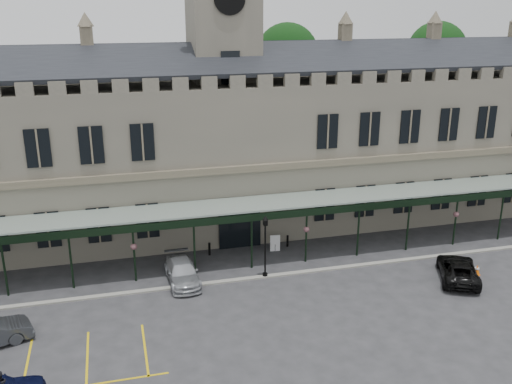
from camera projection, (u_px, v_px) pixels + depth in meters
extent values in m
plane|color=#2D2D30|center=(282.00, 320.00, 33.51)|extent=(140.00, 140.00, 0.00)
cube|color=#615C51|center=(225.00, 154.00, 46.30)|extent=(60.00, 10.00, 12.00)
cube|color=brown|center=(239.00, 169.00, 41.48)|extent=(60.00, 0.35, 0.50)
cube|color=black|center=(230.00, 59.00, 41.54)|extent=(60.00, 4.77, 2.20)
cube|color=black|center=(217.00, 54.00, 46.13)|extent=(60.00, 4.77, 2.20)
cube|color=black|center=(240.00, 224.00, 42.92)|extent=(3.20, 0.18, 3.80)
cube|color=#615C51|center=(224.00, 93.00, 44.72)|extent=(5.00, 5.00, 22.00)
cube|color=black|center=(230.00, 70.00, 41.74)|extent=(1.40, 0.12, 2.80)
cube|color=#8C9E93|center=(245.00, 204.00, 40.48)|extent=(50.00, 4.00, 0.40)
cube|color=black|center=(252.00, 217.00, 38.72)|extent=(50.00, 0.18, 0.50)
cube|color=gray|center=(258.00, 277.00, 38.54)|extent=(60.00, 0.40, 0.12)
cylinder|color=#332314|center=(286.00, 127.00, 56.47)|extent=(0.70, 0.70, 12.00)
sphere|color=black|center=(287.00, 55.00, 54.26)|extent=(6.00, 6.00, 6.00)
cylinder|color=#332314|center=(430.00, 119.00, 60.29)|extent=(0.70, 0.70, 12.00)
sphere|color=black|center=(437.00, 51.00, 58.08)|extent=(6.00, 6.00, 6.00)
cylinder|color=black|center=(265.00, 275.00, 38.68)|extent=(0.35, 0.35, 0.29)
cylinder|color=black|center=(265.00, 251.00, 38.12)|extent=(0.12, 0.12, 3.84)
cube|color=black|center=(265.00, 223.00, 37.46)|extent=(0.27, 0.27, 0.38)
cone|color=black|center=(265.00, 218.00, 37.36)|extent=(0.42, 0.42, 0.29)
cube|color=#EC5D07|center=(476.00, 274.00, 39.06)|extent=(0.40, 0.40, 0.04)
cone|color=#EC5D07|center=(477.00, 270.00, 38.95)|extent=(0.46, 0.46, 0.73)
cylinder|color=silver|center=(477.00, 268.00, 38.92)|extent=(0.30, 0.30, 0.10)
cylinder|color=black|center=(275.00, 248.00, 42.71)|extent=(0.06, 0.06, 0.53)
cube|color=silver|center=(275.00, 243.00, 42.59)|extent=(0.74, 0.14, 1.28)
cylinder|color=black|center=(209.00, 249.00, 41.95)|extent=(0.17, 0.17, 0.97)
cylinder|color=black|center=(287.00, 241.00, 43.46)|extent=(0.16, 0.16, 0.89)
imported|color=#9FA1A6|center=(182.00, 272.00, 37.90)|extent=(2.15, 4.92, 1.41)
imported|color=black|center=(458.00, 269.00, 38.24)|extent=(4.28, 5.62, 1.42)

